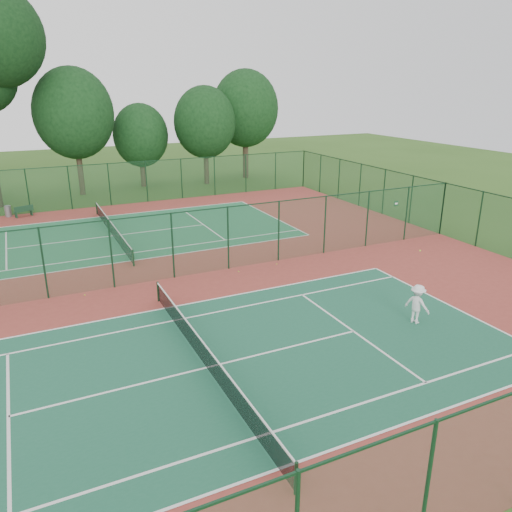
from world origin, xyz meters
The scene contains 16 objects.
ground centered at (0.00, 0.00, 0.00)m, with size 120.00×120.00×0.00m, color #30571B.
red_pad centered at (0.00, 0.00, 0.01)m, with size 40.00×36.00×0.01m, color maroon.
court_near centered at (0.00, -9.00, 0.01)m, with size 23.77×10.97×0.01m, color #1C5B40.
court_far centered at (0.00, 9.00, 0.01)m, with size 23.77×10.97×0.01m, color #226B41.
fence_north centered at (0.00, 18.00, 1.76)m, with size 40.00×0.09×3.50m.
fence_east centered at (20.00, 0.00, 1.76)m, with size 0.09×36.00×3.50m.
fence_divider centered at (0.00, 0.00, 1.76)m, with size 40.00×0.09×3.50m.
tennis_net_near centered at (0.00, -9.00, 0.54)m, with size 0.10×12.90×0.97m.
tennis_net_far centered at (0.00, 9.00, 0.54)m, with size 0.10×12.90×0.97m.
player_near centered at (9.24, -9.47, 0.87)m, with size 1.10×0.63×1.71m, color white.
trash_bin centered at (-6.18, 17.54, 0.44)m, with size 0.47×0.47×0.85m, color slate.
bench centered at (-5.11, 17.02, 0.46)m, with size 1.47×0.85×0.87m.
stray_ball_a centered at (7.28, -0.61, 0.04)m, with size 0.07×0.07×0.07m, color gold.
stray_ball_b centered at (4.88, -0.75, 0.05)m, with size 0.07×0.07×0.07m, color #A4C12C.
stray_ball_c centered at (-3.03, -0.45, 0.04)m, with size 0.07×0.07×0.07m, color gold.
evergreen_row centered at (0.50, 24.25, 0.00)m, with size 39.00×5.00×12.00m, color black, non-canonical shape.
Camera 1 is at (-5.08, -23.75, 9.64)m, focal length 35.00 mm.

